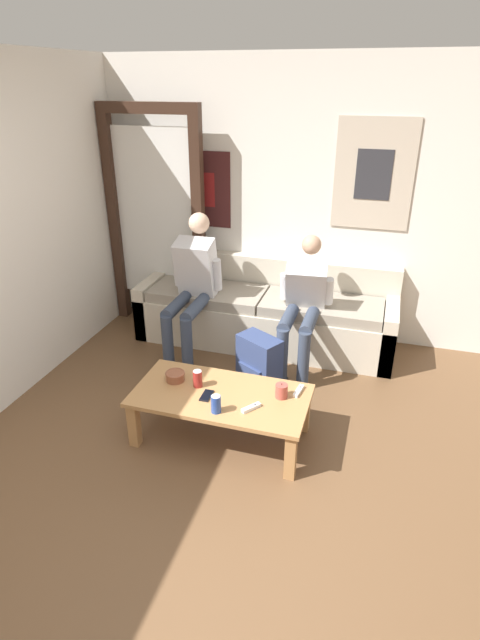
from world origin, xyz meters
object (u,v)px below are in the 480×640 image
at_px(ceramic_bowl, 175,376).
at_px(cell_phone, 207,396).
at_px(drink_can_red, 198,379).
at_px(coffee_table, 221,401).
at_px(person_seated_adult, 192,282).
at_px(person_seated_teen, 303,301).
at_px(backpack, 258,363).
at_px(game_controller_near_right, 299,391).
at_px(game_controller_near_left, 251,408).
at_px(drink_can_blue, 216,404).
at_px(couch, 265,314).
at_px(pillar_candle, 281,391).

height_order(ceramic_bowl, cell_phone, ceramic_bowl).
bearing_deg(drink_can_red, ceramic_bowl, 172.97).
height_order(coffee_table, cell_phone, cell_phone).
height_order(person_seated_adult, person_seated_teen, person_seated_adult).
relative_size(backpack, game_controller_near_right, 3.07).
bearing_deg(cell_phone, coffee_table, 33.58).
xyz_separation_m(coffee_table, game_controller_near_right, (0.51, 0.17, 0.07)).
height_order(drink_can_red, game_controller_near_right, drink_can_red).
bearing_deg(game_controller_near_left, ceramic_bowl, 164.03).
distance_m(drink_can_blue, cell_phone, 0.20).
bearing_deg(backpack, person_seated_adult, 149.63).
bearing_deg(game_controller_near_left, drink_can_blue, -156.23).
height_order(couch, coffee_table, couch).
height_order(couch, backpack, couch).
relative_size(couch, backpack, 5.38).
bearing_deg(coffee_table, ceramic_bowl, 169.69).
relative_size(couch, ceramic_bowl, 17.06).
bearing_deg(backpack, couch, 100.52).
relative_size(couch, drink_can_blue, 19.69).
bearing_deg(game_controller_near_left, cell_phone, 170.70).
bearing_deg(ceramic_bowl, drink_can_red, -7.03).
bearing_deg(person_seated_adult, backpack, -30.37).
distance_m(coffee_table, drink_can_red, 0.23).
distance_m(couch, backpack, 0.82).
distance_m(coffee_table, backpack, 0.73).
xyz_separation_m(couch, game_controller_near_right, (0.58, -1.34, 0.10)).
bearing_deg(coffee_table, game_controller_near_right, 18.75).
relative_size(backpack, drink_can_blue, 3.66).
distance_m(pillar_candle, drink_can_red, 0.60).
relative_size(person_seated_teen, backpack, 2.48).
distance_m(ceramic_bowl, drink_can_blue, 0.49).
bearing_deg(drink_can_blue, pillar_candle, 37.71).
relative_size(pillar_candle, drink_can_blue, 0.90).
height_order(couch, game_controller_near_right, couch).
bearing_deg(person_seated_adult, pillar_candle, -44.96).
distance_m(drink_can_blue, game_controller_near_right, 0.61).
bearing_deg(cell_phone, game_controller_near_right, 21.05).
distance_m(couch, person_seated_teen, 0.64).
distance_m(backpack, drink_can_red, 0.76).
height_order(couch, game_controller_near_left, couch).
bearing_deg(coffee_table, drink_can_red, 166.54).
height_order(person_seated_teen, game_controller_near_right, person_seated_teen).
xyz_separation_m(person_seated_adult, drink_can_red, (0.47, -1.11, -0.25)).
bearing_deg(backpack, coffee_table, -96.42).
distance_m(person_seated_adult, ceramic_bowl, 1.15).
distance_m(pillar_candle, cell_phone, 0.51).
bearing_deg(coffee_table, cell_phone, -146.42).
relative_size(game_controller_near_left, game_controller_near_right, 0.92).
height_order(coffee_table, backpack, backpack).
bearing_deg(cell_phone, person_seated_teen, 70.52).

